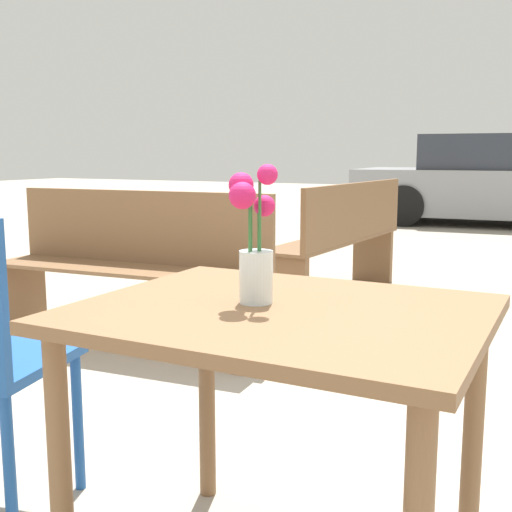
# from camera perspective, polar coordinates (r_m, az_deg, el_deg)

# --- Properties ---
(table_front) EXTENTS (0.90, 0.74, 0.71)m
(table_front) POSITION_cam_1_polar(r_m,az_deg,el_deg) (1.48, 2.23, -8.48)
(table_front) COLOR brown
(table_front) RESTS_ON ground_plane
(flower_vase) EXTENTS (0.12, 0.13, 0.32)m
(flower_vase) POSITION_cam_1_polar(r_m,az_deg,el_deg) (1.46, -0.18, 0.79)
(flower_vase) COLOR silver
(flower_vase) RESTS_ON table_front
(bench_near) EXTENTS (0.46, 1.71, 0.85)m
(bench_near) POSITION_cam_1_polar(r_m,az_deg,el_deg) (4.61, 7.88, 1.72)
(bench_near) COLOR brown
(bench_near) RESTS_ON ground_plane
(bench_middle) EXTENTS (1.59, 0.47, 0.85)m
(bench_middle) POSITION_cam_1_polar(r_m,az_deg,el_deg) (3.55, -10.81, -0.65)
(bench_middle) COLOR brown
(bench_middle) RESTS_ON ground_plane
(parked_car) EXTENTS (4.44, 2.20, 1.33)m
(parked_car) POSITION_cam_1_polar(r_m,az_deg,el_deg) (10.36, 21.28, 6.15)
(parked_car) COLOR gray
(parked_car) RESTS_ON ground_plane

